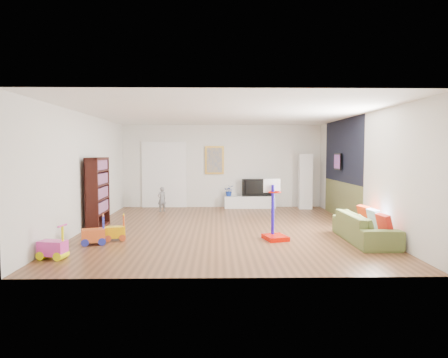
{
  "coord_description": "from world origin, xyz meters",
  "views": [
    {
      "loc": [
        -0.19,
        -9.37,
        1.8
      ],
      "look_at": [
        0.0,
        0.4,
        1.15
      ],
      "focal_mm": 32.0,
      "sensor_mm": 36.0,
      "label": 1
    }
  ],
  "objects_px": {
    "media_console": "(250,202)",
    "basketball_hoop": "(276,210)",
    "sofa": "(365,228)",
    "bookshelf": "(98,193)"
  },
  "relations": [
    {
      "from": "media_console",
      "to": "basketball_hoop",
      "type": "xyz_separation_m",
      "value": [
        0.13,
        -4.75,
        0.44
      ]
    },
    {
      "from": "bookshelf",
      "to": "sofa",
      "type": "bearing_deg",
      "value": -17.53
    },
    {
      "from": "sofa",
      "to": "bookshelf",
      "type": "bearing_deg",
      "value": 74.7
    },
    {
      "from": "bookshelf",
      "to": "media_console",
      "type": "bearing_deg",
      "value": 38.11
    },
    {
      "from": "media_console",
      "to": "sofa",
      "type": "xyz_separation_m",
      "value": [
        1.92,
        -4.93,
        0.09
      ]
    },
    {
      "from": "media_console",
      "to": "sofa",
      "type": "relative_size",
      "value": 0.84
    },
    {
      "from": "media_console",
      "to": "sofa",
      "type": "distance_m",
      "value": 5.29
    },
    {
      "from": "bookshelf",
      "to": "basketball_hoop",
      "type": "height_order",
      "value": "bookshelf"
    },
    {
      "from": "media_console",
      "to": "basketball_hoop",
      "type": "distance_m",
      "value": 4.77
    },
    {
      "from": "media_console",
      "to": "basketball_hoop",
      "type": "bearing_deg",
      "value": -88.72
    }
  ]
}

